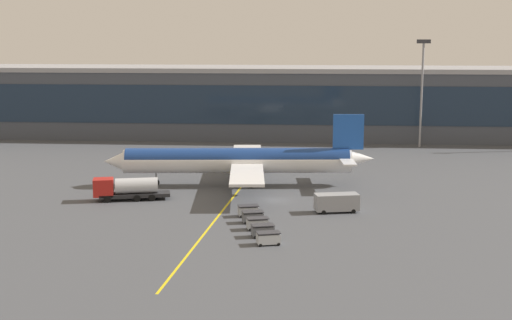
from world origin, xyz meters
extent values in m
plane|color=#47494F|center=(0.00, 0.00, 0.00)|extent=(700.00, 700.00, 0.00)
cube|color=yellow|center=(-5.91, 2.00, 0.00)|extent=(6.10, 79.81, 0.01)
cube|color=#424751|center=(-4.35, 62.22, 7.50)|extent=(187.68, 18.02, 15.00)
cube|color=#1E2D42|center=(-4.35, 53.15, 8.25)|extent=(182.05, 0.16, 8.40)
cube|color=#99999E|center=(-4.35, 62.22, 15.50)|extent=(191.43, 18.38, 1.00)
cylinder|color=white|center=(-6.11, 9.33, 3.90)|extent=(35.69, 6.71, 3.67)
cylinder|color=navy|center=(-6.11, 9.33, 4.24)|extent=(34.97, 6.51, 3.53)
cone|color=white|center=(-25.08, 7.69, 3.90)|extent=(3.96, 3.79, 3.49)
cone|color=white|center=(13.05, 10.98, 4.27)|extent=(4.66, 3.49, 3.12)
cube|color=#1E51B2|center=(11.09, 10.81, 8.50)|extent=(4.79, 0.77, 5.51)
cube|color=white|center=(10.90, 7.11, 4.46)|extent=(2.50, 6.03, 0.24)
cube|color=white|center=(10.27, 14.43, 4.46)|extent=(2.50, 6.03, 0.24)
cube|color=white|center=(-3.81, 0.20, 3.63)|extent=(6.06, 15.27, 0.40)
cube|color=white|center=(-5.41, 18.72, 3.63)|extent=(6.06, 15.27, 0.40)
cylinder|color=#939399|center=(-5.04, 2.79, 2.32)|extent=(2.99, 2.26, 2.02)
cylinder|color=#939399|center=(-6.18, 15.96, 2.32)|extent=(2.99, 2.26, 2.02)
cylinder|color=black|center=(-18.84, 8.23, 0.50)|extent=(1.03, 0.48, 1.00)
cylinder|color=slate|center=(-18.84, 8.23, 1.53)|extent=(0.20, 0.20, 2.07)
cylinder|color=black|center=(-3.84, 7.87, 0.50)|extent=(1.03, 0.48, 1.00)
cylinder|color=slate|center=(-3.84, 7.87, 1.53)|extent=(0.20, 0.20, 2.07)
cylinder|color=black|center=(-4.12, 11.16, 0.50)|extent=(1.03, 0.48, 1.00)
cylinder|color=slate|center=(-4.12, 11.16, 1.53)|extent=(0.20, 0.20, 2.07)
cube|color=#232326|center=(-19.87, -1.30, 0.75)|extent=(10.31, 4.73, 0.50)
cube|color=#B21E19|center=(-24.16, -2.31, 2.00)|extent=(3.30, 3.08, 2.50)
cube|color=black|center=(-25.38, -2.60, 2.50)|extent=(0.68, 2.28, 1.12)
cylinder|color=#B7BABF|center=(-19.60, -1.24, 2.10)|extent=(6.34, 3.52, 2.20)
cylinder|color=black|center=(-23.34, -3.34, 0.50)|extent=(1.05, 0.57, 1.00)
cylinder|color=black|center=(-23.88, -1.03, 0.50)|extent=(1.05, 0.57, 1.00)
cylinder|color=black|center=(-19.31, -2.39, 0.50)|extent=(1.05, 0.57, 1.00)
cylinder|color=black|center=(-19.86, -0.08, 0.50)|extent=(1.05, 0.57, 1.00)
cylinder|color=black|center=(-17.27, -1.91, 0.50)|extent=(1.05, 0.57, 1.00)
cylinder|color=black|center=(-17.81, 0.40, 0.50)|extent=(1.05, 0.57, 1.00)
cube|color=gray|center=(8.82, -6.19, 1.40)|extent=(6.16, 3.51, 2.20)
cube|color=black|center=(7.40, -6.51, 1.79)|extent=(2.43, 2.46, 0.66)
cylinder|color=black|center=(7.06, -7.64, 0.30)|extent=(0.64, 0.37, 0.60)
cylinder|color=black|center=(6.61, -5.62, 0.30)|extent=(0.64, 0.37, 0.60)
cylinder|color=black|center=(11.02, -6.76, 0.30)|extent=(0.64, 0.37, 0.60)
cylinder|color=black|center=(10.57, -4.74, 0.30)|extent=(0.64, 0.37, 0.60)
cube|color=#B2B7BC|center=(0.56, -21.61, 0.73)|extent=(2.90, 2.13, 1.10)
cube|color=#333338|center=(0.56, -21.61, 1.43)|extent=(2.96, 2.17, 0.10)
cylinder|color=black|center=(-0.25, -22.60, 0.18)|extent=(0.38, 0.21, 0.36)
cylinder|color=black|center=(-0.64, -21.16, 0.18)|extent=(0.38, 0.21, 0.36)
cylinder|color=black|center=(1.76, -22.06, 0.18)|extent=(0.38, 0.21, 0.36)
cylinder|color=black|center=(1.37, -20.61, 0.18)|extent=(0.38, 0.21, 0.36)
cube|color=#595B60|center=(-0.28, -18.52, 0.73)|extent=(2.90, 2.13, 1.10)
cube|color=#333338|center=(-0.28, -18.52, 1.43)|extent=(2.96, 2.17, 0.10)
cylinder|color=black|center=(-1.09, -19.52, 0.18)|extent=(0.38, 0.21, 0.36)
cylinder|color=black|center=(-1.48, -18.07, 0.18)|extent=(0.38, 0.21, 0.36)
cylinder|color=black|center=(0.92, -18.97, 0.18)|extent=(0.38, 0.21, 0.36)
cylinder|color=black|center=(0.52, -17.52, 0.18)|extent=(0.38, 0.21, 0.36)
cube|color=#B2B7BC|center=(-1.12, -15.43, 0.73)|extent=(2.90, 2.13, 1.10)
cube|color=#333338|center=(-1.12, -15.43, 1.43)|extent=(2.96, 2.17, 0.10)
cylinder|color=black|center=(-1.93, -16.43, 0.18)|extent=(0.38, 0.21, 0.36)
cylinder|color=black|center=(-2.32, -14.98, 0.18)|extent=(0.38, 0.21, 0.36)
cylinder|color=black|center=(0.08, -15.88, 0.18)|extent=(0.38, 0.21, 0.36)
cylinder|color=black|center=(-0.32, -14.43, 0.18)|extent=(0.38, 0.21, 0.36)
cube|color=#595B60|center=(-1.96, -12.34, 0.73)|extent=(2.90, 2.13, 1.10)
cube|color=#333338|center=(-1.96, -12.34, 1.43)|extent=(2.96, 2.17, 0.10)
cylinder|color=black|center=(-2.77, -13.34, 0.18)|extent=(0.38, 0.21, 0.36)
cylinder|color=black|center=(-3.17, -11.89, 0.18)|extent=(0.38, 0.21, 0.36)
cylinder|color=black|center=(-0.76, -12.79, 0.18)|extent=(0.38, 0.21, 0.36)
cylinder|color=black|center=(-1.16, -11.35, 0.18)|extent=(0.38, 0.21, 0.36)
cube|color=#B2B7BC|center=(-2.81, -9.26, 0.73)|extent=(2.90, 2.13, 1.10)
cube|color=#333338|center=(-2.81, -9.26, 1.43)|extent=(2.96, 2.17, 0.10)
cylinder|color=black|center=(-3.61, -10.25, 0.18)|extent=(0.38, 0.21, 0.36)
cylinder|color=black|center=(-4.01, -8.81, 0.18)|extent=(0.38, 0.21, 0.36)
cylinder|color=black|center=(-1.61, -9.71, 0.18)|extent=(0.38, 0.21, 0.36)
cylinder|color=black|center=(-2.00, -8.26, 0.18)|extent=(0.38, 0.21, 0.36)
cylinder|color=gray|center=(28.15, 50.22, 10.73)|extent=(0.44, 0.44, 21.47)
cube|color=#333338|center=(28.15, 50.22, 21.87)|extent=(2.80, 0.50, 0.80)
camera|label=1|loc=(5.08, -99.25, 23.90)|focal=49.86mm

